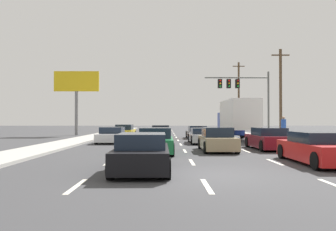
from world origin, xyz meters
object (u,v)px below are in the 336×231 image
car_red (318,149)px  utility_pole_mid (281,92)px  car_black (142,153)px  car_silver (202,136)px  roadside_billboard (77,88)px  pedestrian_near_corner (284,128)px  car_green (156,142)px  car_orange (161,132)px  car_yellow (125,132)px  car_tan (217,140)px  car_maroon (268,139)px  car_white (112,136)px  utility_pole_far (239,96)px  traffic_signal_mast (239,88)px  box_truck (237,117)px  car_gray (197,133)px  car_navy (154,137)px

car_red → utility_pole_mid: 21.55m
car_black → car_silver: 14.17m
roadside_billboard → pedestrian_near_corner: roadside_billboard is taller
car_green → pedestrian_near_corner: size_ratio=2.31×
car_orange → utility_pole_mid: 12.88m
car_yellow → car_tan: (6.88, -14.31, 0.01)m
car_maroon → pedestrian_near_corner: pedestrian_near_corner is taller
car_maroon → car_red: 6.53m
car_white → car_green: car_green is taller
utility_pole_mid → utility_pole_far: bearing=91.7°
traffic_signal_mast → car_yellow: bearing=-165.9°
car_black → utility_pole_far: size_ratio=0.43×
car_white → car_green: (3.53, -8.03, 0.04)m
car_black → car_silver: (3.51, 13.72, -0.06)m
traffic_signal_mast → car_tan: bearing=-106.3°
car_green → car_maroon: car_green is taller
car_yellow → utility_pole_mid: 16.09m
utility_pole_mid → car_black: bearing=-119.1°
car_yellow → box_truck: size_ratio=0.54×
box_truck → utility_pole_far: 22.36m
car_yellow → box_truck: box_truck is taller
car_maroon → traffic_signal_mast: (1.90, 16.27, 4.59)m
car_black → traffic_signal_mast: bearing=70.4°
car_orange → utility_pole_far: bearing=59.4°
car_gray → car_yellow: bearing=170.1°
roadside_billboard → car_gray: bearing=-26.9°
car_yellow → utility_pole_far: 23.74m
utility_pole_mid → utility_pole_far: size_ratio=0.85×
car_silver → utility_pole_far: (8.36, 25.61, 4.85)m
car_orange → car_green: bearing=-90.4°
pedestrian_near_corner → car_black: bearing=-124.8°
car_white → car_black: 14.48m
car_yellow → car_orange: 3.98m
car_silver → roadside_billboard: (-12.91, 13.38, 4.85)m
car_white → car_green: 8.77m
car_white → car_silver: bearing=-3.3°
car_white → car_tan: (6.93, -6.79, 0.05)m
car_silver → box_truck: size_ratio=0.55×
car_green → utility_pole_mid: (12.10, 16.18, 3.98)m
utility_pole_far → pedestrian_near_corner: size_ratio=5.56×
car_tan → car_silver: bearing=91.5°
car_orange → car_silver: size_ratio=1.10×
roadside_billboard → car_yellow: bearing=-41.4°
pedestrian_near_corner → car_navy: bearing=-169.1°
car_white → utility_pole_far: size_ratio=0.39×
traffic_signal_mast → car_green: bearing=-114.6°
car_orange → car_green: 13.79m
car_green → traffic_signal_mast: traffic_signal_mast is taller
car_tan → car_red: (3.14, -5.49, -0.02)m
car_yellow → car_green: car_green is taller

